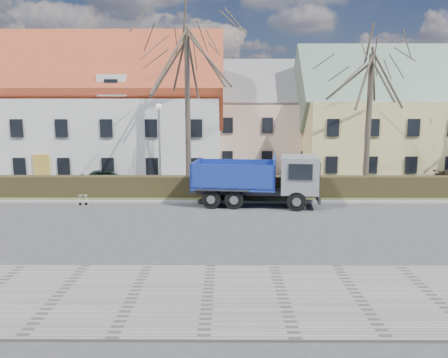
{
  "coord_description": "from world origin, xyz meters",
  "views": [
    {
      "loc": [
        0.54,
        -20.71,
        5.6
      ],
      "look_at": [
        0.43,
        3.54,
        1.6
      ],
      "focal_mm": 35.0,
      "sensor_mm": 36.0,
      "label": 1
    }
  ],
  "objects_px": {
    "dump_truck": "(251,180)",
    "cart_frame": "(79,200)",
    "parked_car_a": "(107,178)",
    "streetlight": "(160,149)"
  },
  "relations": [
    {
      "from": "streetlight",
      "to": "cart_frame",
      "type": "xyz_separation_m",
      "value": [
        -4.23,
        -3.21,
        -2.6
      ]
    },
    {
      "from": "dump_truck",
      "to": "streetlight",
      "type": "xyz_separation_m",
      "value": [
        -5.68,
        3.03,
        1.46
      ]
    },
    {
      "from": "dump_truck",
      "to": "cart_frame",
      "type": "xyz_separation_m",
      "value": [
        -9.91,
        -0.18,
        -1.14
      ]
    },
    {
      "from": "streetlight",
      "to": "cart_frame",
      "type": "height_order",
      "value": "streetlight"
    },
    {
      "from": "dump_truck",
      "to": "streetlight",
      "type": "height_order",
      "value": "streetlight"
    },
    {
      "from": "parked_car_a",
      "to": "streetlight",
      "type": "bearing_deg",
      "value": -140.72
    },
    {
      "from": "dump_truck",
      "to": "cart_frame",
      "type": "height_order",
      "value": "dump_truck"
    },
    {
      "from": "parked_car_a",
      "to": "dump_truck",
      "type": "bearing_deg",
      "value": -136.84
    },
    {
      "from": "cart_frame",
      "to": "dump_truck",
      "type": "bearing_deg",
      "value": 1.06
    },
    {
      "from": "dump_truck",
      "to": "cart_frame",
      "type": "distance_m",
      "value": 9.97
    }
  ]
}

